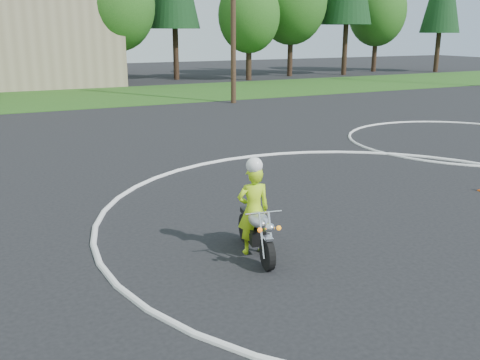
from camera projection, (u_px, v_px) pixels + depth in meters
name	position (u px, v px, depth m)	size (l,w,h in m)	color
grass_strip	(117.00, 96.00, 32.36)	(120.00, 10.00, 0.02)	#1E4714
course_markings	(411.00, 185.00, 13.66)	(19.05, 19.05, 0.12)	silver
primary_motorcycle	(257.00, 231.00, 9.32)	(0.69, 1.80, 0.95)	black
rider_primary_grp	(253.00, 207.00, 9.34)	(0.64, 0.47, 1.76)	#ADDE17
utility_poles	(233.00, 3.00, 27.87)	(41.60, 1.12, 10.00)	#473321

